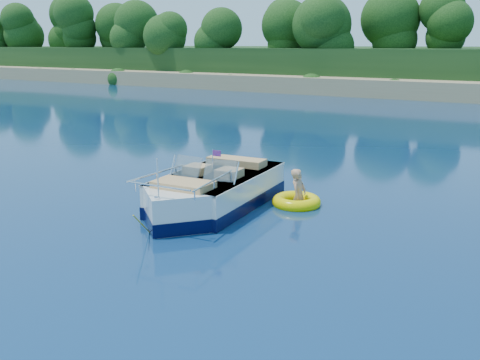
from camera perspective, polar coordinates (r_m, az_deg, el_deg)
The scene contains 4 objects.
ground at distance 12.84m, azimuth -1.61°, elevation -5.80°, with size 160.00×160.00×0.00m, color #0A2247.
motorboat at distance 14.68m, azimuth -3.14°, elevation -1.53°, with size 2.59×6.36×2.12m.
tow_tube at distance 15.17m, azimuth 6.03°, elevation -2.32°, with size 1.45×1.45×0.37m.
boy at distance 15.24m, azimuth 6.28°, elevation -2.62°, with size 0.60×0.39×1.63m, color tan.
Camera 1 is at (6.55, -10.12, 4.41)m, focal length 40.00 mm.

